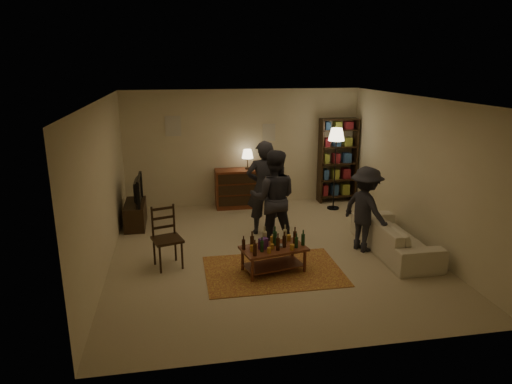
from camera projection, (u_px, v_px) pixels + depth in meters
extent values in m
plane|color=#C6B793|center=(269.00, 251.00, 8.20)|extent=(6.00, 6.00, 0.00)
plane|color=beige|center=(244.00, 148.00, 10.67)|extent=(5.50, 0.00, 5.50)
plane|color=beige|center=(103.00, 186.00, 7.36)|extent=(0.00, 6.00, 6.00)
plane|color=beige|center=(417.00, 172.00, 8.29)|extent=(0.00, 6.00, 6.00)
plane|color=beige|center=(326.00, 245.00, 4.99)|extent=(5.50, 0.00, 5.50)
plane|color=white|center=(270.00, 99.00, 7.46)|extent=(6.00, 6.00, 0.00)
cube|color=beige|center=(173.00, 126.00, 10.23)|extent=(0.35, 0.03, 0.45)
cube|color=beige|center=(269.00, 132.00, 10.65)|extent=(0.30, 0.03, 0.40)
cube|color=maroon|center=(273.00, 271.00, 7.42)|extent=(2.20, 1.50, 0.01)
cube|color=#612C1B|center=(274.00, 249.00, 7.31)|extent=(1.12, 0.76, 0.04)
cube|color=#612C1B|center=(273.00, 265.00, 7.39)|extent=(1.00, 0.64, 0.02)
cylinder|color=#612C1B|center=(252.00, 271.00, 7.01)|extent=(0.05, 0.05, 0.38)
cylinder|color=#612C1B|center=(305.00, 261.00, 7.34)|extent=(0.05, 0.05, 0.38)
cylinder|color=#612C1B|center=(243.00, 260.00, 7.40)|extent=(0.05, 0.05, 0.38)
cylinder|color=#612C1B|center=(293.00, 251.00, 7.73)|extent=(0.05, 0.05, 0.38)
cylinder|color=#BA822B|center=(252.00, 248.00, 7.15)|extent=(0.07, 0.07, 0.10)
cylinder|color=#BA822B|center=(269.00, 250.00, 7.08)|extent=(0.07, 0.07, 0.09)
cylinder|color=#BA822B|center=(272.00, 240.00, 7.48)|extent=(0.07, 0.07, 0.11)
cylinder|color=#BA822B|center=(292.00, 247.00, 7.20)|extent=(0.07, 0.07, 0.09)
cylinder|color=#BA822B|center=(289.00, 238.00, 7.57)|extent=(0.07, 0.07, 0.10)
cylinder|color=#BA822B|center=(272.00, 246.00, 7.24)|extent=(0.06, 0.06, 0.08)
cube|color=#542D7C|center=(263.00, 243.00, 7.23)|extent=(0.17, 0.15, 0.18)
cylinder|color=gray|center=(281.00, 246.00, 7.33)|extent=(0.12, 0.12, 0.03)
cube|color=black|center=(167.00, 240.00, 7.46)|extent=(0.56, 0.56, 0.04)
cylinder|color=black|center=(160.00, 260.00, 7.29)|extent=(0.04, 0.04, 0.47)
cylinder|color=black|center=(182.00, 255.00, 7.45)|extent=(0.04, 0.04, 0.47)
cylinder|color=black|center=(154.00, 252.00, 7.60)|extent=(0.04, 0.04, 0.47)
cylinder|color=black|center=(175.00, 248.00, 7.76)|extent=(0.04, 0.04, 0.47)
cube|color=black|center=(163.00, 220.00, 7.54)|extent=(0.36, 0.13, 0.54)
cube|color=black|center=(135.00, 214.00, 9.42)|extent=(0.40, 1.00, 0.50)
imported|color=black|center=(135.00, 190.00, 9.28)|extent=(0.13, 0.97, 0.56)
cube|color=brown|center=(237.00, 188.00, 10.61)|extent=(1.00, 0.48, 0.90)
cube|color=black|center=(239.00, 201.00, 10.44)|extent=(0.92, 0.02, 0.22)
cube|color=black|center=(239.00, 190.00, 10.37)|extent=(0.92, 0.02, 0.22)
cube|color=black|center=(238.00, 179.00, 10.30)|extent=(0.92, 0.02, 0.22)
cylinder|color=black|center=(248.00, 168.00, 10.53)|extent=(0.12, 0.12, 0.04)
cylinder|color=black|center=(248.00, 163.00, 10.49)|extent=(0.02, 0.02, 0.22)
cone|color=#FFE5B2|center=(248.00, 154.00, 10.44)|extent=(0.26, 0.26, 0.20)
cube|color=black|center=(320.00, 162.00, 10.86)|extent=(0.04, 0.34, 2.00)
cube|color=black|center=(355.00, 160.00, 11.01)|extent=(0.04, 0.34, 2.00)
cube|color=black|center=(336.00, 195.00, 11.17)|extent=(0.90, 0.34, 0.03)
cube|color=black|center=(337.00, 179.00, 11.06)|extent=(0.90, 0.34, 0.03)
cube|color=black|center=(338.00, 163.00, 10.95)|extent=(0.90, 0.34, 0.03)
cube|color=black|center=(338.00, 146.00, 10.84)|extent=(0.90, 0.34, 0.03)
cube|color=black|center=(339.00, 130.00, 10.73)|extent=(0.90, 0.34, 0.03)
cube|color=black|center=(340.00, 119.00, 10.66)|extent=(0.90, 0.34, 0.03)
cube|color=maroon|center=(324.00, 190.00, 11.08)|extent=(0.12, 0.22, 0.26)
cube|color=navy|center=(334.00, 189.00, 11.12)|extent=(0.15, 0.22, 0.26)
cube|color=olive|center=(345.00, 189.00, 11.17)|extent=(0.18, 0.22, 0.26)
cube|color=navy|center=(325.00, 174.00, 10.97)|extent=(0.12, 0.22, 0.24)
cube|color=olive|center=(335.00, 174.00, 11.01)|extent=(0.15, 0.22, 0.24)
cube|color=maroon|center=(346.00, 173.00, 11.06)|extent=(0.18, 0.22, 0.24)
cube|color=olive|center=(326.00, 158.00, 10.86)|extent=(0.12, 0.22, 0.22)
cube|color=maroon|center=(336.00, 158.00, 10.91)|extent=(0.15, 0.22, 0.22)
cube|color=navy|center=(346.00, 158.00, 10.95)|extent=(0.18, 0.22, 0.22)
cube|color=maroon|center=(326.00, 142.00, 10.76)|extent=(0.12, 0.22, 0.20)
cube|color=navy|center=(337.00, 142.00, 10.80)|extent=(0.15, 0.22, 0.20)
cube|color=olive|center=(347.00, 141.00, 10.85)|extent=(0.18, 0.22, 0.20)
cube|color=navy|center=(327.00, 126.00, 10.65)|extent=(0.12, 0.22, 0.18)
cube|color=olive|center=(337.00, 125.00, 10.69)|extent=(0.15, 0.22, 0.18)
cube|color=maroon|center=(348.00, 125.00, 10.74)|extent=(0.18, 0.22, 0.18)
cylinder|color=black|center=(333.00, 208.00, 10.60)|extent=(0.28, 0.28, 0.03)
cylinder|color=black|center=(335.00, 173.00, 10.38)|extent=(0.03, 0.03, 1.68)
cone|color=#FFE5B2|center=(337.00, 134.00, 10.13)|extent=(0.36, 0.36, 0.28)
imported|color=beige|center=(395.00, 236.00, 8.11)|extent=(0.81, 2.08, 0.61)
imported|color=#23232A|center=(264.00, 188.00, 8.85)|extent=(0.71, 0.50, 1.86)
imported|color=#27272E|center=(273.00, 198.00, 8.30)|extent=(1.00, 0.85, 1.79)
imported|color=#212228|center=(366.00, 209.00, 8.08)|extent=(0.91, 1.14, 1.54)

